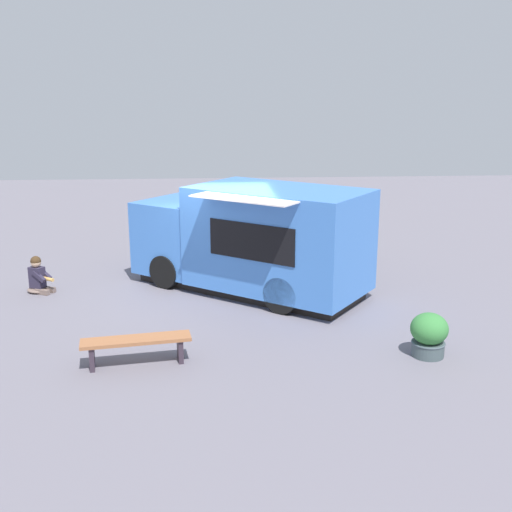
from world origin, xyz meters
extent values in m
plane|color=slate|center=(0.00, 0.00, 0.00)|extent=(40.00, 40.00, 0.00)
cube|color=#3F79CF|center=(-0.25, 1.41, 1.31)|extent=(3.99, 4.30, 2.20)
cube|color=#3F79CF|center=(-1.88, -0.73, 1.06)|extent=(2.62, 2.53, 1.70)
cube|color=black|center=(-2.36, -1.36, 1.36)|extent=(1.38, 1.07, 0.65)
cube|color=black|center=(0.61, 0.75, 1.45)|extent=(1.28, 1.66, 0.77)
cube|color=white|center=(0.84, 0.58, 2.38)|extent=(1.85, 2.16, 0.03)
cube|color=black|center=(-0.74, 0.77, 0.11)|extent=(4.47, 5.11, 0.21)
cylinder|color=black|center=(-2.52, 0.02, 0.39)|extent=(0.65, 0.75, 0.78)
cylinder|color=black|center=(-0.98, -1.14, 0.39)|extent=(0.65, 0.75, 0.78)
cylinder|color=black|center=(-0.61, 2.53, 0.39)|extent=(0.65, 0.75, 0.78)
cylinder|color=black|center=(0.93, 1.36, 0.39)|extent=(0.65, 0.75, 0.78)
ellipsoid|color=#756056|center=(-0.86, -4.02, 0.05)|extent=(0.63, 0.66, 0.11)
cube|color=#756056|center=(-0.68, -3.89, 0.06)|extent=(0.26, 0.37, 0.11)
cube|color=#756056|center=(-0.86, -3.79, 0.06)|extent=(0.26, 0.37, 0.11)
cube|color=#2C273B|center=(-0.86, -4.02, 0.35)|extent=(0.34, 0.38, 0.49)
sphere|color=tan|center=(-0.86, -4.02, 0.70)|extent=(0.23, 0.23, 0.23)
sphere|color=#412D19|center=(-0.86, -4.02, 0.73)|extent=(0.23, 0.23, 0.23)
cube|color=#2C273B|center=(-0.71, -3.94, 0.41)|extent=(0.24, 0.34, 0.26)
cube|color=#2C273B|center=(-0.88, -3.85, 0.41)|extent=(0.24, 0.34, 0.26)
cylinder|color=tan|center=(-0.72, -3.74, 0.34)|extent=(0.24, 0.30, 0.08)
cube|color=#5AA448|center=(-0.72, -3.74, 0.36)|extent=(0.18, 0.24, 0.02)
cylinder|color=#414F53|center=(3.25, 3.64, 0.13)|extent=(0.56, 0.56, 0.26)
torus|color=#414F56|center=(3.25, 3.64, 0.24)|extent=(0.58, 0.58, 0.04)
ellipsoid|color=#377E3C|center=(3.25, 3.64, 0.50)|extent=(0.64, 0.64, 0.55)
sphere|color=#E72B8B|center=(3.48, 3.77, 0.57)|extent=(0.08, 0.08, 0.08)
sphere|color=#ED2398|center=(2.98, 3.64, 0.53)|extent=(0.08, 0.08, 0.08)
sphere|color=#E52797|center=(3.30, 3.91, 0.53)|extent=(0.09, 0.09, 0.09)
sphere|color=#E92E87|center=(3.06, 3.69, 0.67)|extent=(0.06, 0.06, 0.06)
sphere|color=#DF2789|center=(3.10, 3.45, 0.60)|extent=(0.05, 0.05, 0.05)
sphere|color=#E23784|center=(3.40, 3.47, 0.63)|extent=(0.06, 0.06, 0.06)
cylinder|color=#4A5651|center=(-3.68, 3.86, 0.14)|extent=(0.38, 0.38, 0.29)
torus|color=#4B5852|center=(-3.68, 3.86, 0.27)|extent=(0.41, 0.41, 0.04)
ellipsoid|color=#1C5027|center=(-3.68, 3.86, 0.46)|extent=(0.45, 0.45, 0.39)
sphere|color=white|center=(-3.83, 3.92, 0.54)|extent=(0.05, 0.05, 0.05)
sphere|color=white|center=(-3.82, 3.92, 0.56)|extent=(0.07, 0.07, 0.07)
sphere|color=white|center=(-3.82, 3.81, 0.56)|extent=(0.08, 0.08, 0.08)
cube|color=#985F3B|center=(3.25, -1.33, 0.44)|extent=(0.67, 1.85, 0.06)
cube|color=#332934|center=(3.14, -0.62, 0.20)|extent=(0.35, 0.13, 0.41)
cube|color=#332934|center=(3.36, -2.05, 0.20)|extent=(0.35, 0.13, 0.41)
camera|label=1|loc=(13.02, -0.04, 4.42)|focal=43.81mm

